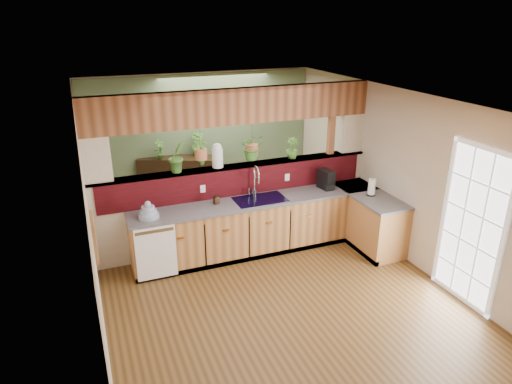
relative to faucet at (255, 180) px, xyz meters
name	(u,v)px	position (x,y,z in m)	size (l,w,h in m)	color
ground	(269,283)	(-0.23, -1.13, -1.18)	(4.60, 7.00, 0.01)	#503618
ceiling	(271,103)	(-0.23, -1.13, 1.42)	(4.60, 7.00, 0.01)	brown
wall_back	(201,138)	(-0.23, 2.37, 0.12)	(4.60, 0.02, 2.60)	beige
wall_front	(473,382)	(-0.23, -4.63, 0.12)	(4.60, 0.02, 2.60)	beige
wall_left	(90,228)	(-2.53, -1.13, 0.12)	(0.02, 7.00, 2.60)	beige
wall_right	(409,179)	(2.07, -1.13, 0.12)	(0.02, 7.00, 2.60)	beige
pass_through_partition	(239,176)	(-0.20, 0.22, 0.01)	(4.60, 0.21, 2.60)	beige
pass_through_ledge	(237,166)	(-0.23, 0.22, 0.19)	(4.60, 0.21, 0.04)	brown
header_beam	(236,106)	(-0.23, 0.22, 1.15)	(4.60, 0.15, 0.55)	brown
sage_backwall	(202,139)	(-0.23, 2.35, 0.12)	(4.55, 0.02, 2.55)	#58724E
countertop	(295,222)	(0.61, -0.26, -0.73)	(4.14, 1.52, 0.90)	#986334
dishwasher	(156,253)	(-1.71, -0.46, -0.72)	(0.58, 0.03, 0.82)	white
navy_sink	(260,204)	(0.02, -0.15, -0.36)	(0.82, 0.50, 0.18)	black
french_door	(471,229)	(2.04, -2.43, -0.13)	(0.06, 1.02, 2.16)	white
framed_print	(94,237)	(-2.50, -1.93, 0.37)	(0.04, 0.35, 0.45)	#986334
faucet	(255,180)	(0.00, 0.00, 0.00)	(0.23, 0.23, 0.52)	#B7B7B2
dish_stack	(148,213)	(-1.73, -0.20, -0.20)	(0.30, 0.30, 0.26)	#939FBE
soap_dispenser	(216,199)	(-0.68, -0.07, -0.19)	(0.08, 0.08, 0.17)	#332212
coffee_maker	(326,180)	(1.23, -0.11, -0.13)	(0.17, 0.29, 0.32)	black
paper_towel	(372,187)	(1.76, -0.65, -0.15)	(0.14, 0.14, 0.30)	black
glass_jar	(217,155)	(-0.55, 0.22, 0.40)	(0.17, 0.17, 0.39)	silver
ledge_plant_left	(177,156)	(-1.17, 0.22, 0.46)	(0.28, 0.22, 0.50)	#386924
ledge_plant_right	(292,148)	(0.75, 0.22, 0.38)	(0.19, 0.19, 0.34)	#386924
hanging_plant_a	(200,143)	(-0.81, 0.22, 0.62)	(0.25, 0.20, 0.54)	brown
hanging_plant_b	(252,136)	(0.03, 0.22, 0.66)	(0.43, 0.39, 0.54)	brown
shelving_console	(181,183)	(-0.75, 2.12, -0.68)	(1.60, 0.43, 1.07)	black
shelf_plant_a	(160,149)	(-1.12, 2.12, 0.05)	(0.21, 0.14, 0.40)	#386924
shelf_plant_b	(197,144)	(-0.38, 2.12, 0.09)	(0.26, 0.26, 0.46)	#386924
floor_plant	(237,196)	(0.19, 1.43, -0.85)	(0.59, 0.52, 0.66)	#386924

